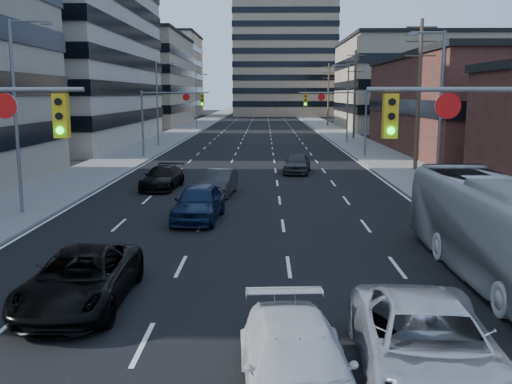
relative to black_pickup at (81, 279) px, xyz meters
The scene contains 28 objects.
road_surface 121.62m from the black_pickup, 88.12° to the left, with size 18.00×300.00×0.02m, color black.
sidewalk_left 121.78m from the black_pickup, 93.54° to the left, with size 5.00×300.00×0.15m, color slate.
sidewalk_right 122.53m from the black_pickup, 82.74° to the left, with size 5.00×300.00×0.15m, color slate.
office_left_mid 57.99m from the black_pickup, 114.06° to the left, with size 26.00×34.00×28.00m, color #ADA089.
office_left_far 93.99m from the black_pickup, 102.33° to the left, with size 20.00×30.00×16.00m, color gray.
storefront_right_mid 50.24m from the black_pickup, 56.04° to the left, with size 20.00×30.00×9.00m, color #472119.
office_right_far 84.90m from the black_pickup, 69.98° to the left, with size 22.00×28.00×14.00m, color gray.
apartment_tower 144.69m from the black_pickup, 85.96° to the left, with size 26.00×26.00×58.00m, color gray.
bg_block_left 134.04m from the black_pickup, 100.34° to the left, with size 24.00×24.00×20.00m, color #ADA089.
bg_block_right 126.87m from the black_pickup, 73.51° to the left, with size 22.00×22.00×12.00m, color gray.
signal_far_left 36.90m from the black_pickup, 95.77° to the left, with size 6.09×0.33×6.00m.
signal_far_right 38.53m from the black_pickup, 72.29° to the left, with size 6.09×0.33×6.00m.
utility_pole_block 32.35m from the black_pickup, 59.56° to the left, with size 2.20×0.28×11.00m.
utility_pole_midblock 59.99m from the black_pickup, 74.29° to the left, with size 2.20×0.28×11.00m.
utility_pole_distant 89.17m from the black_pickup, 79.52° to the left, with size 2.20×0.28×11.00m.
streetlight_left_near 13.86m from the black_pickup, 118.81° to the left, with size 2.03×0.22×9.00m.
streetlight_left_mid 47.18m from the black_pickup, 97.77° to the left, with size 2.03×0.22×9.00m.
streetlight_left_far 81.91m from the black_pickup, 94.45° to the left, with size 2.03×0.22×9.00m.
streetlight_right_near 22.31m from the black_pickup, 49.12° to the left, with size 2.03×0.22×9.00m.
streetlight_right_far 53.68m from the black_pickup, 74.47° to the left, with size 2.03×0.22×9.00m.
black_pickup is the anchor object (origin of this frame).
white_van 7.44m from the black_pickup, 41.30° to the right, with size 2.04×5.03×1.46m, color silver.
silver_suv 9.20m from the black_pickup, 27.07° to the right, with size 2.72×5.90×1.64m, color silver.
transit_bus 12.48m from the black_pickup, 10.52° to the left, with size 2.65×11.33×3.15m, color #BABABA.
sedan_blue 10.81m from the black_pickup, 79.40° to the left, with size 1.95×4.86×1.65m, color #0E1D38.
sedan_grey_center 17.25m from the black_pickup, 82.04° to the left, with size 1.54×4.42×1.46m, color #2B2B2D.
sedan_black_far 19.34m from the black_pickup, 93.59° to the left, with size 1.93×4.74×1.38m, color black.
sedan_grey_right 27.34m from the black_pickup, 74.45° to the left, with size 1.78×4.44×1.51m, color #363639.
Camera 1 is at (0.99, -6.27, 5.69)m, focal length 40.00 mm.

